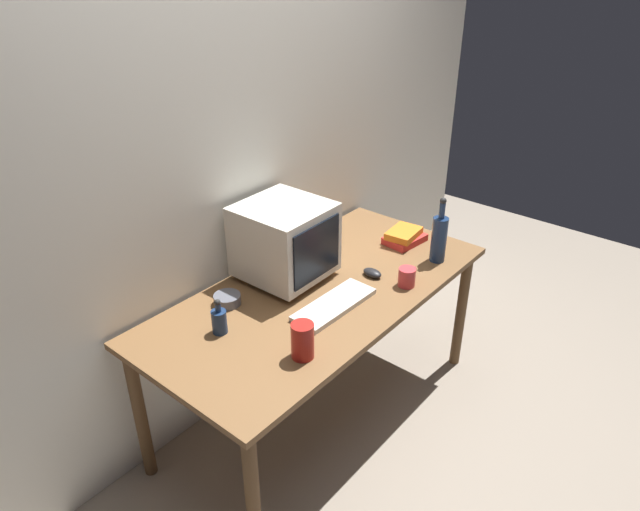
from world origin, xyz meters
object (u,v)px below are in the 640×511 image
(crt_monitor, at_px, (285,241))
(metal_canister, at_px, (303,341))
(keyboard, at_px, (334,305))
(bottle_short, at_px, (219,320))
(bottle_tall, at_px, (439,237))
(cd_spindle, at_px, (227,299))
(mug, at_px, (407,277))
(computer_mouse, at_px, (372,273))
(book_stack, at_px, (404,236))

(crt_monitor, xyz_separation_m, metal_canister, (-0.40, -0.46, -0.12))
(keyboard, xyz_separation_m, bottle_short, (-0.44, 0.25, 0.05))
(bottle_tall, distance_m, bottle_short, 1.17)
(keyboard, distance_m, cd_spindle, 0.47)
(mug, xyz_separation_m, metal_canister, (-0.70, 0.03, 0.03))
(computer_mouse, bearing_deg, bottle_short, 167.52)
(bottle_tall, xyz_separation_m, book_stack, (0.06, 0.23, -0.09))
(crt_monitor, bearing_deg, computer_mouse, -49.69)
(bottle_tall, height_order, cd_spindle, bottle_tall)
(bottle_tall, height_order, book_stack, bottle_tall)
(metal_canister, bearing_deg, crt_monitor, 48.93)
(crt_monitor, bearing_deg, bottle_tall, -38.16)
(book_stack, relative_size, cd_spindle, 1.90)
(cd_spindle, bearing_deg, crt_monitor, -6.79)
(crt_monitor, relative_size, mug, 3.29)
(computer_mouse, bearing_deg, metal_canister, -164.26)
(book_stack, bearing_deg, metal_canister, -168.56)
(bottle_short, height_order, cd_spindle, bottle_short)
(crt_monitor, height_order, computer_mouse, crt_monitor)
(metal_canister, bearing_deg, book_stack, 11.44)
(computer_mouse, height_order, bottle_short, bottle_short)
(mug, bearing_deg, metal_canister, 177.69)
(bottle_short, relative_size, book_stack, 0.70)
(computer_mouse, distance_m, cd_spindle, 0.70)
(computer_mouse, xyz_separation_m, cd_spindle, (-0.61, 0.36, 0.00))
(metal_canister, bearing_deg, keyboard, 19.03)
(bottle_tall, bearing_deg, mug, -177.78)
(cd_spindle, bearing_deg, computer_mouse, -30.46)
(keyboard, bearing_deg, crt_monitor, 82.02)
(computer_mouse, relative_size, bottle_short, 0.63)
(book_stack, xyz_separation_m, mug, (-0.36, -0.24, 0.01))
(bottle_short, distance_m, mug, 0.89)
(computer_mouse, distance_m, metal_canister, 0.68)
(computer_mouse, xyz_separation_m, metal_canister, (-0.67, -0.14, 0.06))
(crt_monitor, distance_m, computer_mouse, 0.45)
(crt_monitor, relative_size, book_stack, 1.73)
(crt_monitor, xyz_separation_m, bottle_tall, (0.60, -0.47, -0.06))
(computer_mouse, distance_m, mug, 0.18)
(mug, bearing_deg, bottle_short, 153.89)
(bottle_short, bearing_deg, computer_mouse, -16.20)
(keyboard, relative_size, computer_mouse, 4.20)
(cd_spindle, height_order, metal_canister, metal_canister)
(keyboard, xyz_separation_m, cd_spindle, (-0.28, 0.38, 0.01))
(bottle_short, bearing_deg, cd_spindle, 39.63)
(mug, distance_m, cd_spindle, 0.83)
(keyboard, distance_m, bottle_short, 0.51)
(bottle_tall, distance_m, book_stack, 0.26)
(book_stack, height_order, mug, mug)
(bottle_tall, bearing_deg, cd_spindle, 151.33)
(metal_canister, bearing_deg, bottle_tall, -0.96)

